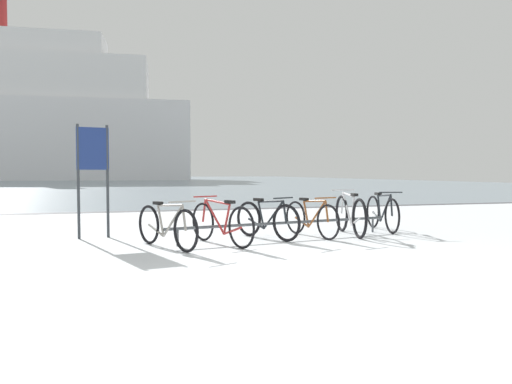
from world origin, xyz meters
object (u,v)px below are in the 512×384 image
object	(u,v)px
bicycle_1	(221,223)
info_sign	(93,161)
bicycle_2	(267,220)
ferry_ship	(45,120)
bicycle_4	(350,215)
bicycle_0	(166,226)
bicycle_5	(382,213)
bicycle_3	(311,218)

from	to	relation	value
bicycle_1	info_sign	distance (m)	2.65
bicycle_2	ferry_ship	xyz separation A→B (m)	(-12.60, 67.23, 8.47)
bicycle_2	ferry_ship	distance (m)	68.92
bicycle_4	bicycle_2	bearing A→B (deg)	-178.07
bicycle_0	bicycle_2	world-z (taller)	bicycle_0
bicycle_1	bicycle_5	xyz separation A→B (m)	(3.49, 0.84, 0.01)
bicycle_0	ferry_ship	size ratio (longest dim) A/B	0.04
bicycle_2	info_sign	xyz separation A→B (m)	(-2.94, 0.97, 1.03)
bicycle_1	bicycle_2	world-z (taller)	bicycle_1
bicycle_3	bicycle_4	xyz separation A→B (m)	(0.81, 0.04, 0.04)
bicycle_2	bicycle_3	distance (m)	0.85
bicycle_0	ferry_ship	xyz separation A→B (m)	(-10.80, 67.74, 8.47)
info_sign	ferry_ship	bearing A→B (deg)	98.30
bicycle_1	bicycle_2	distance (m)	1.00
bicycle_0	ferry_ship	bearing A→B (deg)	99.06
bicycle_1	ferry_ship	size ratio (longest dim) A/B	0.04
bicycle_1	bicycle_3	bearing A→B (deg)	13.49
info_sign	bicycle_3	bearing A→B (deg)	-14.10
bicycle_3	bicycle_4	size ratio (longest dim) A/B	0.91
bicycle_1	info_sign	bearing A→B (deg)	145.72
bicycle_2	bicycle_5	world-z (taller)	bicycle_5
bicycle_5	bicycle_3	bearing A→B (deg)	-166.39
bicycle_0	info_sign	world-z (taller)	info_sign
bicycle_4	info_sign	bearing A→B (deg)	168.73
bicycle_2	info_sign	distance (m)	3.26
bicycle_2	bicycle_5	distance (m)	2.61
bicycle_0	bicycle_1	bearing A→B (deg)	7.16
bicycle_0	bicycle_1	distance (m)	0.89
bicycle_2	bicycle_3	size ratio (longest dim) A/B	0.92
bicycle_4	ferry_ship	size ratio (longest dim) A/B	0.04
bicycle_4	ferry_ship	xyz separation A→B (m)	(-14.26, 67.17, 8.44)
bicycle_1	info_sign	world-z (taller)	info_sign
ferry_ship	info_sign	bearing A→B (deg)	-81.70
bicycle_1	bicycle_4	distance (m)	2.62
bicycle_1	info_sign	xyz separation A→B (m)	(-2.02, 1.38, 1.02)
bicycle_0	bicycle_2	bearing A→B (deg)	15.99
bicycle_4	ferry_ship	bearing A→B (deg)	101.99
bicycle_2	ferry_ship	size ratio (longest dim) A/B	0.03
bicycle_2	bicycle_3	bearing A→B (deg)	1.31
bicycle_2	bicycle_4	distance (m)	1.66
bicycle_1	bicycle_2	size ratio (longest dim) A/B	1.11
bicycle_0	info_sign	bearing A→B (deg)	127.29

